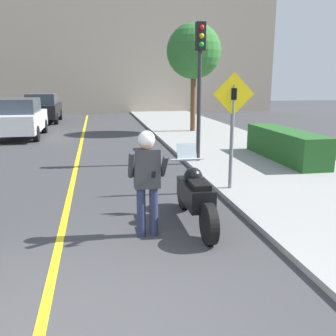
{
  "coord_description": "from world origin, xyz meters",
  "views": [
    {
      "loc": [
        0.05,
        -3.3,
        2.43
      ],
      "look_at": [
        1.21,
        2.82,
        0.97
      ],
      "focal_mm": 40.0,
      "sensor_mm": 36.0,
      "label": 1
    }
  ],
  "objects_px": {
    "parked_car_white": "(19,118)",
    "person_biker": "(147,173)",
    "traffic_light": "(200,67)",
    "street_tree": "(194,52)",
    "crossing_sign": "(233,120)",
    "motorcycle": "(195,196)",
    "parked_car_black": "(43,108)"
  },
  "relations": [
    {
      "from": "street_tree",
      "to": "person_biker",
      "type": "bearing_deg",
      "value": -107.84
    },
    {
      "from": "parked_car_white",
      "to": "parked_car_black",
      "type": "bearing_deg",
      "value": 88.33
    },
    {
      "from": "person_biker",
      "to": "parked_car_white",
      "type": "bearing_deg",
      "value": 109.17
    },
    {
      "from": "street_tree",
      "to": "parked_car_white",
      "type": "xyz_separation_m",
      "value": [
        -7.73,
        -0.04,
        -2.85
      ]
    },
    {
      "from": "motorcycle",
      "to": "parked_car_black",
      "type": "xyz_separation_m",
      "value": [
        -4.69,
        17.37,
        0.35
      ]
    },
    {
      "from": "parked_car_black",
      "to": "person_biker",
      "type": "bearing_deg",
      "value": -77.82
    },
    {
      "from": "parked_car_white",
      "to": "traffic_light",
      "type": "bearing_deg",
      "value": -46.55
    },
    {
      "from": "traffic_light",
      "to": "street_tree",
      "type": "bearing_deg",
      "value": 76.93
    },
    {
      "from": "traffic_light",
      "to": "street_tree",
      "type": "relative_size",
      "value": 0.8
    },
    {
      "from": "motorcycle",
      "to": "parked_car_black",
      "type": "height_order",
      "value": "parked_car_black"
    },
    {
      "from": "person_biker",
      "to": "traffic_light",
      "type": "relative_size",
      "value": 0.43
    },
    {
      "from": "person_biker",
      "to": "street_tree",
      "type": "relative_size",
      "value": 0.35
    },
    {
      "from": "person_biker",
      "to": "crossing_sign",
      "type": "relative_size",
      "value": 0.68
    },
    {
      "from": "crossing_sign",
      "to": "street_tree",
      "type": "xyz_separation_m",
      "value": [
        1.6,
        9.54,
        2.09
      ]
    },
    {
      "from": "motorcycle",
      "to": "traffic_light",
      "type": "height_order",
      "value": "traffic_light"
    },
    {
      "from": "person_biker",
      "to": "traffic_light",
      "type": "height_order",
      "value": "traffic_light"
    },
    {
      "from": "person_biker",
      "to": "parked_car_white",
      "type": "xyz_separation_m",
      "value": [
        -4.01,
        11.52,
        -0.18
      ]
    },
    {
      "from": "street_tree",
      "to": "parked_car_white",
      "type": "relative_size",
      "value": 1.16
    },
    {
      "from": "crossing_sign",
      "to": "parked_car_black",
      "type": "distance_m",
      "value": 16.81
    },
    {
      "from": "parked_car_white",
      "to": "street_tree",
      "type": "bearing_deg",
      "value": 0.32
    },
    {
      "from": "crossing_sign",
      "to": "parked_car_white",
      "type": "bearing_deg",
      "value": 122.82
    },
    {
      "from": "traffic_light",
      "to": "street_tree",
      "type": "xyz_separation_m",
      "value": [
        1.53,
        6.59,
        0.9
      ]
    },
    {
      "from": "crossing_sign",
      "to": "traffic_light",
      "type": "height_order",
      "value": "traffic_light"
    },
    {
      "from": "crossing_sign",
      "to": "parked_car_black",
      "type": "bearing_deg",
      "value": 110.74
    },
    {
      "from": "person_biker",
      "to": "parked_car_white",
      "type": "relative_size",
      "value": 0.4
    },
    {
      "from": "street_tree",
      "to": "crossing_sign",
      "type": "bearing_deg",
      "value": -99.53
    },
    {
      "from": "parked_car_white",
      "to": "parked_car_black",
      "type": "relative_size",
      "value": 1.0
    },
    {
      "from": "person_biker",
      "to": "street_tree",
      "type": "bearing_deg",
      "value": 72.16
    },
    {
      "from": "motorcycle",
      "to": "parked_car_white",
      "type": "distance_m",
      "value": 12.19
    },
    {
      "from": "parked_car_white",
      "to": "person_biker",
      "type": "bearing_deg",
      "value": -70.83
    },
    {
      "from": "motorcycle",
      "to": "street_tree",
      "type": "xyz_separation_m",
      "value": [
        2.85,
        11.21,
        3.19
      ]
    },
    {
      "from": "street_tree",
      "to": "parked_car_black",
      "type": "distance_m",
      "value": 10.15
    }
  ]
}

